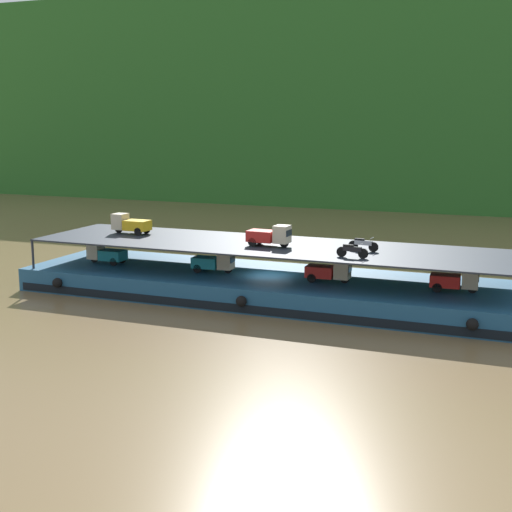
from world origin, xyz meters
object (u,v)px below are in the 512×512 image
(mini_truck_upper_mid, at_px, (270,236))
(cargo_barge, at_px, (269,287))
(mini_truck_lower_stern, at_px, (106,254))
(motorcycle_upper_centre, at_px, (363,244))
(mini_truck_lower_fore, at_px, (455,280))
(mini_truck_lower_aft, at_px, (214,262))
(mini_truck_lower_mid, at_px, (329,271))
(motorcycle_upper_port, at_px, (352,250))
(mini_truck_upper_stern, at_px, (130,224))

(mini_truck_upper_mid, bearing_deg, cargo_barge, 116.42)
(mini_truck_lower_stern, bearing_deg, cargo_barge, 2.60)
(mini_truck_lower_stern, xyz_separation_m, motorcycle_upper_centre, (18.07, 0.56, 1.74))
(mini_truck_lower_fore, bearing_deg, mini_truck_lower_aft, -179.09)
(mini_truck_lower_aft, distance_m, motorcycle_upper_centre, 9.96)
(mini_truck_lower_mid, bearing_deg, motorcycle_upper_port, -45.64)
(motorcycle_upper_centre, bearing_deg, mini_truck_lower_aft, -177.28)
(mini_truck_lower_aft, bearing_deg, mini_truck_lower_mid, 0.06)
(cargo_barge, xyz_separation_m, mini_truck_lower_mid, (4.15, -0.44, 1.44))
(mini_truck_lower_stern, distance_m, motorcycle_upper_centre, 18.16)
(mini_truck_lower_mid, xyz_separation_m, motorcycle_upper_port, (1.89, -1.93, 1.74))
(mini_truck_lower_stern, bearing_deg, mini_truck_lower_aft, 0.68)
(mini_truck_lower_mid, bearing_deg, mini_truck_lower_fore, 1.80)
(mini_truck_lower_fore, bearing_deg, mini_truck_upper_mid, -178.35)
(mini_truck_lower_mid, height_order, motorcycle_upper_port, motorcycle_upper_port)
(mini_truck_upper_stern, height_order, mini_truck_upper_mid, same)
(cargo_barge, relative_size, motorcycle_upper_centre, 17.28)
(mini_truck_lower_fore, relative_size, mini_truck_upper_stern, 1.01)
(mini_truck_upper_mid, bearing_deg, mini_truck_lower_fore, 1.65)
(motorcycle_upper_port, bearing_deg, cargo_barge, 158.62)
(motorcycle_upper_centre, bearing_deg, mini_truck_lower_fore, -2.28)
(mini_truck_upper_mid, relative_size, motorcycle_upper_port, 1.47)
(mini_truck_lower_stern, relative_size, mini_truck_upper_stern, 0.99)
(mini_truck_lower_aft, distance_m, mini_truck_upper_stern, 7.33)
(mini_truck_lower_stern, bearing_deg, mini_truck_lower_fore, 0.83)
(motorcycle_upper_port, bearing_deg, mini_truck_lower_stern, 174.21)
(cargo_barge, xyz_separation_m, mini_truck_lower_fore, (11.68, -0.20, 1.44))
(motorcycle_upper_centre, bearing_deg, mini_truck_upper_mid, -174.63)
(mini_truck_lower_stern, height_order, mini_truck_upper_mid, mini_truck_upper_mid)
(mini_truck_lower_mid, xyz_separation_m, motorcycle_upper_centre, (1.97, 0.46, 1.74))
(cargo_barge, bearing_deg, motorcycle_upper_centre, 0.20)
(mini_truck_lower_stern, height_order, mini_truck_lower_mid, same)
(mini_truck_lower_stern, height_order, motorcycle_upper_centre, motorcycle_upper_centre)
(mini_truck_lower_mid, distance_m, motorcycle_upper_port, 3.21)
(mini_truck_lower_fore, xyz_separation_m, mini_truck_upper_stern, (-22.32, 0.86, 2.00))
(mini_truck_lower_mid, bearing_deg, mini_truck_upper_stern, 175.77)
(motorcycle_upper_port, xyz_separation_m, motorcycle_upper_centre, (0.08, 2.39, 0.00))
(mini_truck_lower_aft, relative_size, mini_truck_upper_stern, 1.01)
(cargo_barge, relative_size, mini_truck_lower_mid, 11.87)
(mini_truck_lower_aft, distance_m, motorcycle_upper_port, 10.06)
(mini_truck_upper_stern, distance_m, motorcycle_upper_centre, 16.78)
(mini_truck_lower_aft, bearing_deg, motorcycle_upper_centre, 2.72)
(cargo_barge, height_order, mini_truck_upper_stern, mini_truck_upper_stern)
(mini_truck_lower_mid, relative_size, mini_truck_upper_mid, 0.99)
(mini_truck_lower_fore, bearing_deg, mini_truck_lower_mid, -178.20)
(mini_truck_lower_aft, relative_size, motorcycle_upper_centre, 1.47)
(mini_truck_upper_stern, xyz_separation_m, mini_truck_upper_mid, (10.91, -1.19, 0.00))
(motorcycle_upper_port, bearing_deg, motorcycle_upper_centre, 88.10)
(mini_truck_upper_mid, relative_size, motorcycle_upper_centre, 1.47)
(motorcycle_upper_port, relative_size, motorcycle_upper_centre, 1.00)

